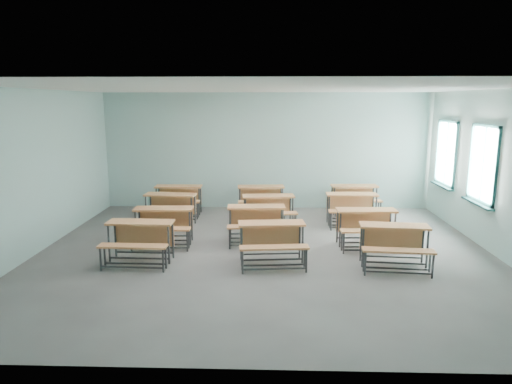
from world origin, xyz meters
TOP-DOWN VIEW (x-y plane):
  - room at (0.08, 0.03)m, footprint 9.04×8.04m
  - desk_unit_r0c0 at (-2.31, -0.60)m, footprint 1.25×0.85m
  - desk_unit_r0c1 at (0.15, -0.59)m, footprint 1.30×0.94m
  - desk_unit_r0c2 at (2.36, -0.69)m, footprint 1.29×0.92m
  - desk_unit_r1c0 at (-2.12, 0.52)m, footprint 1.26×0.87m
  - desk_unit_r1c1 at (-0.18, 0.75)m, footprint 1.27×0.90m
  - desk_unit_r1c2 at (2.11, 0.51)m, footprint 1.25×0.86m
  - desk_unit_r2c0 at (-2.32, 1.97)m, footprint 1.29×0.92m
  - desk_unit_r2c1 at (0.08, 1.88)m, footprint 1.31×0.96m
  - desk_unit_r2c2 at (2.09, 2.15)m, footprint 1.23×0.82m
  - desk_unit_r3c0 at (-2.32, 3.06)m, footprint 1.25×0.85m
  - desk_unit_r3c1 at (-0.13, 3.10)m, footprint 1.29×0.92m
  - desk_unit_r3c2 at (2.36, 3.29)m, footprint 1.26×0.88m

SIDE VIEW (x-z plane):
  - desk_unit_r0c0 at x=-2.31m, z-range 0.13..0.90m
  - desk_unit_r0c1 at x=0.15m, z-range 0.13..0.90m
  - desk_unit_r0c2 at x=2.36m, z-range 0.13..0.90m
  - desk_unit_r1c0 at x=-2.12m, z-range 0.13..0.90m
  - desk_unit_r1c1 at x=-0.18m, z-range 0.13..0.90m
  - desk_unit_r1c2 at x=2.11m, z-range 0.13..0.90m
  - desk_unit_r2c0 at x=-2.32m, z-range 0.13..0.90m
  - desk_unit_r2c1 at x=0.08m, z-range 0.13..0.90m
  - desk_unit_r2c2 at x=2.09m, z-range 0.13..0.90m
  - desk_unit_r3c0 at x=-2.32m, z-range 0.13..0.90m
  - desk_unit_r3c1 at x=-0.13m, z-range 0.13..0.90m
  - desk_unit_r3c2 at x=2.36m, z-range 0.13..0.90m
  - room at x=0.08m, z-range -0.02..3.22m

